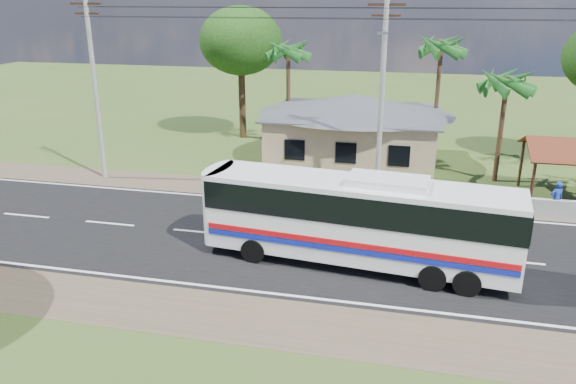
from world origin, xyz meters
name	(u,v)px	position (x,y,z in m)	size (l,w,h in m)	color
ground	(295,241)	(0.00, 0.00, 0.00)	(120.00, 120.00, 0.00)	#314B1A
road	(295,241)	(0.00, 0.00, 0.01)	(120.00, 16.00, 0.03)	black
house	(355,122)	(1.00, 13.00, 2.64)	(12.40, 10.00, 5.00)	tan
concrete_barrier	(563,209)	(12.00, 5.60, 0.45)	(7.00, 0.30, 0.90)	#9E9E99
utility_poles	(375,89)	(2.67, 6.49, 5.77)	(32.80, 2.22, 11.00)	#9E9E99
palm_near	(507,82)	(9.50, 11.00, 5.71)	(2.80, 2.80, 6.70)	#47301E
palm_mid	(441,47)	(6.00, 15.50, 7.16)	(2.80, 2.80, 8.20)	#47301E
palm_far	(288,51)	(-4.00, 16.00, 6.68)	(2.80, 2.80, 7.70)	#47301E
tree_behind_house	(241,41)	(-8.00, 18.00, 7.12)	(6.00, 6.00, 9.61)	#47301E
coach_bus	(360,214)	(2.90, -1.61, 2.15)	(12.32, 3.83, 3.76)	white
motorcycle	(403,192)	(4.37, 6.36, 0.50)	(0.67, 1.92, 1.01)	black
person	(556,199)	(11.66, 5.69, 0.91)	(0.66, 0.43, 1.81)	navy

